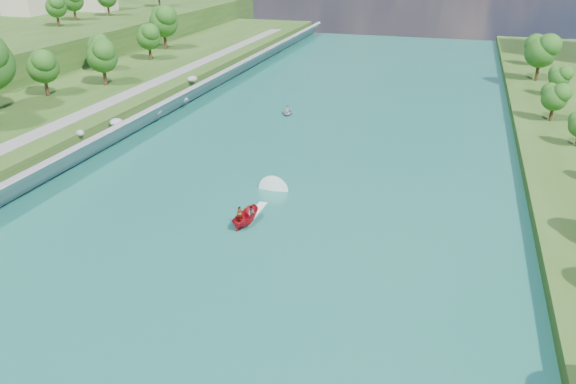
% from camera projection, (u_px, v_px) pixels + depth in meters
% --- Properties ---
extents(ground, '(260.00, 260.00, 0.00)m').
position_uv_depth(ground, '(198.00, 286.00, 46.79)').
color(ground, '#2D5119').
rests_on(ground, ground).
extents(river_water, '(55.00, 240.00, 0.10)m').
position_uv_depth(river_water, '(274.00, 192.00, 64.22)').
color(river_water, '#1B6A5B').
rests_on(river_water, ground).
extents(ridge_west, '(60.00, 120.00, 9.00)m').
position_uv_depth(ridge_west, '(70.00, 31.00, 150.01)').
color(ridge_west, '#2D5119').
rests_on(ridge_west, ground).
extents(riprap_bank, '(4.26, 236.00, 4.45)m').
position_uv_depth(riprap_bank, '(75.00, 156.00, 69.75)').
color(riprap_bank, slate).
rests_on(riprap_bank, ground).
extents(riverside_path, '(3.00, 200.00, 0.10)m').
position_uv_depth(riverside_path, '(32.00, 136.00, 71.52)').
color(riverside_path, gray).
rests_on(riverside_path, berm_west).
extents(motorboat, '(3.60, 18.99, 2.09)m').
position_uv_depth(motorboat, '(250.00, 212.00, 57.68)').
color(motorboat, '#AF0E1A').
rests_on(motorboat, river_water).
extents(raft, '(2.81, 3.56, 1.52)m').
position_uv_depth(raft, '(287.00, 112.00, 92.67)').
color(raft, gray).
rests_on(raft, river_water).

